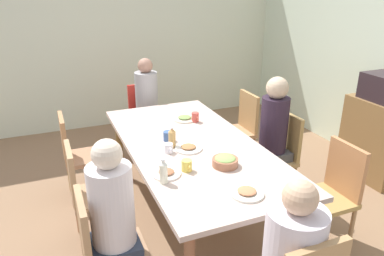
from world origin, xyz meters
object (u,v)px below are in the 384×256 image
(chair_3, at_px, (146,116))
(chair_5, at_px, (278,152))
(person_3, at_px, (147,101))
(bottle_1, at_px, (164,172))
(plate_1, at_px, (188,148))
(bottle_0, at_px, (172,138))
(bowl_0, at_px, (225,161))
(cup_3, at_px, (168,136))
(cup_2, at_px, (195,117))
(chair_2, at_px, (103,249))
(person_4, at_px, (292,253))
(plate_0, at_px, (247,192))
(chair_1, at_px, (333,190))
(side_cabinet, at_px, (377,139))
(person_2, at_px, (115,216))
(dining_table, at_px, (192,151))
(cup_0, at_px, (169,148))
(chair_7, at_px, (87,190))
(chair_0, at_px, (77,152))
(cup_1, at_px, (187,165))
(chair_6, at_px, (240,126))
(person_5, at_px, (272,131))
(plate_3, at_px, (185,118))

(chair_3, xyz_separation_m, chair_5, (1.53, 0.93, 0.00))
(person_3, height_order, bottle_1, person_3)
(plate_1, xyz_separation_m, bottle_0, (-0.10, -0.11, 0.07))
(bowl_0, xyz_separation_m, cup_3, (-0.62, -0.25, 0.00))
(chair_5, xyz_separation_m, cup_2, (-0.49, -0.69, 0.30))
(chair_2, height_order, person_4, person_4)
(chair_5, height_order, plate_0, chair_5)
(chair_1, bearing_deg, person_4, -54.03)
(chair_1, bearing_deg, chair_3, -157.99)
(plate_0, bearing_deg, side_cabinet, 111.49)
(side_cabinet, bearing_deg, person_2, -76.54)
(chair_3, height_order, bottle_1, bottle_1)
(dining_table, xyz_separation_m, cup_0, (0.09, -0.24, 0.11))
(person_2, xyz_separation_m, person_4, (0.67, 0.83, -0.03))
(bowl_0, bearing_deg, chair_7, -115.38)
(person_4, bearing_deg, bottle_1, -153.89)
(chair_0, bearing_deg, cup_2, 76.80)
(chair_5, bearing_deg, side_cabinet, 88.58)
(chair_1, height_order, chair_5, same)
(chair_2, relative_size, cup_1, 7.88)
(plate_0, height_order, bowl_0, bowl_0)
(chair_2, relative_size, person_3, 0.72)
(chair_1, distance_m, cup_1, 1.23)
(chair_6, distance_m, plate_1, 1.34)
(chair_6, distance_m, bottle_1, 1.92)
(chair_2, xyz_separation_m, cup_1, (-0.33, 0.70, 0.29))
(side_cabinet, bearing_deg, plate_1, -88.45)
(person_5, height_order, bottle_0, person_5)
(chair_0, distance_m, plate_3, 1.13)
(person_4, relative_size, plate_0, 4.99)
(person_5, bearing_deg, plate_3, -131.13)
(person_2, height_order, bottle_0, person_2)
(plate_3, bearing_deg, person_4, -4.54)
(chair_3, bearing_deg, chair_7, -31.24)
(person_4, bearing_deg, cup_1, -167.49)
(chair_1, height_order, chair_6, same)
(person_2, distance_m, person_5, 1.83)
(chair_2, distance_m, plate_0, 1.00)
(chair_7, distance_m, cup_1, 0.88)
(person_5, distance_m, chair_7, 1.78)
(person_2, bearing_deg, chair_2, -90.00)
(chair_6, xyz_separation_m, bottle_1, (1.30, -1.36, 0.34))
(cup_2, relative_size, side_cabinet, 0.12)
(person_4, distance_m, bowl_0, 0.97)
(plate_1, height_order, bottle_1, bottle_1)
(chair_6, bearing_deg, bottle_1, -46.25)
(dining_table, bearing_deg, plate_1, -37.04)
(chair_1, bearing_deg, side_cabinet, 119.42)
(person_2, xyz_separation_m, side_cabinet, (-0.73, 3.06, -0.28))
(chair_2, height_order, cup_3, chair_2)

